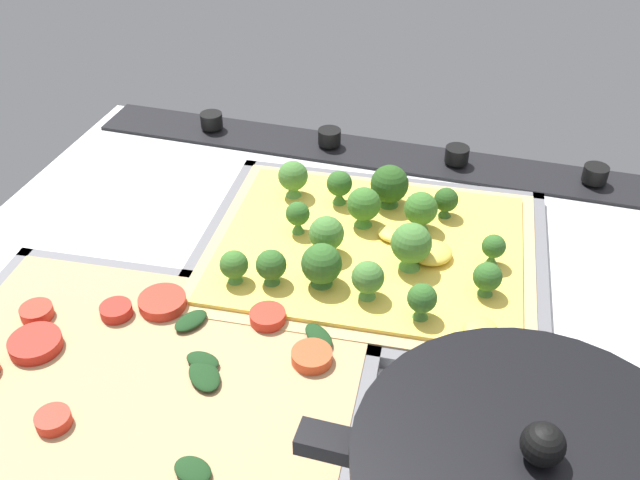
# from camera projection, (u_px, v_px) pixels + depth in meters

# --- Properties ---
(ground_plane) EXTENTS (0.78, 0.67, 0.03)m
(ground_plane) POSITION_uv_depth(u_px,v_px,m) (323.00, 332.00, 0.66)
(ground_plane) COLOR silver
(stove_control_panel) EXTENTS (0.75, 0.07, 0.03)m
(stove_control_panel) POSITION_uv_depth(u_px,v_px,m) (391.00, 154.00, 0.88)
(stove_control_panel) COLOR black
(stove_control_panel) RESTS_ON ground_plane
(baking_tray_front) EXTENTS (0.36, 0.30, 0.01)m
(baking_tray_front) POSITION_uv_depth(u_px,v_px,m) (370.00, 258.00, 0.72)
(baking_tray_front) COLOR slate
(baking_tray_front) RESTS_ON ground_plane
(broccoli_pizza) EXTENTS (0.33, 0.28, 0.06)m
(broccoli_pizza) POSITION_uv_depth(u_px,v_px,m) (370.00, 244.00, 0.70)
(broccoli_pizza) COLOR tan
(broccoli_pizza) RESTS_ON baking_tray_front
(baking_tray_back) EXTENTS (0.38, 0.29, 0.01)m
(baking_tray_back) POSITION_uv_depth(u_px,v_px,m) (146.00, 379.00, 0.59)
(baking_tray_back) COLOR slate
(baking_tray_back) RESTS_ON ground_plane
(veggie_pizza_back) EXTENTS (0.36, 0.26, 0.02)m
(veggie_pizza_back) POSITION_uv_depth(u_px,v_px,m) (142.00, 370.00, 0.59)
(veggie_pizza_back) COLOR tan
(veggie_pizza_back) RESTS_ON baking_tray_back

